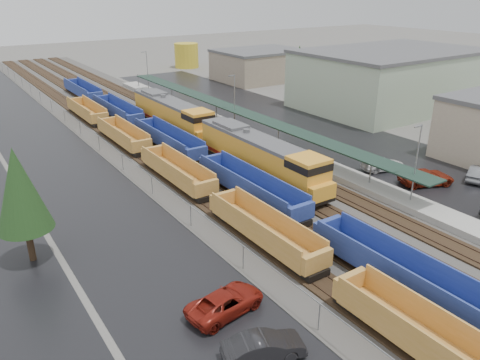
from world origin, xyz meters
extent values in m
cube|color=#302D2B|center=(0.00, 60.00, 0.04)|extent=(20.00, 160.00, 0.08)
cube|color=black|center=(-6.00, 60.00, 0.15)|extent=(2.60, 160.00, 0.15)
cube|color=#473326|center=(-6.72, 60.00, 0.27)|extent=(0.08, 160.00, 0.07)
cube|color=#473326|center=(-5.28, 60.00, 0.27)|extent=(0.08, 160.00, 0.07)
cube|color=black|center=(-2.00, 60.00, 0.15)|extent=(2.60, 160.00, 0.15)
cube|color=#473326|center=(-2.72, 60.00, 0.27)|extent=(0.08, 160.00, 0.07)
cube|color=#473326|center=(-1.28, 60.00, 0.27)|extent=(0.08, 160.00, 0.07)
cube|color=black|center=(2.00, 60.00, 0.15)|extent=(2.60, 160.00, 0.15)
cube|color=#473326|center=(1.28, 60.00, 0.27)|extent=(0.08, 160.00, 0.07)
cube|color=#473326|center=(2.72, 60.00, 0.27)|extent=(0.08, 160.00, 0.07)
cube|color=black|center=(6.00, 60.00, 0.15)|extent=(2.60, 160.00, 0.15)
cube|color=#473326|center=(5.28, 60.00, 0.27)|extent=(0.08, 160.00, 0.07)
cube|color=#473326|center=(6.72, 60.00, 0.27)|extent=(0.08, 160.00, 0.07)
cube|color=black|center=(-15.00, 60.00, 0.01)|extent=(10.00, 160.00, 0.02)
cube|color=black|center=(19.00, 50.00, 0.01)|extent=(16.00, 100.00, 0.02)
cube|color=#9E9B93|center=(9.50, 50.00, 0.35)|extent=(3.00, 80.00, 0.70)
cylinder|color=gray|center=(9.50, 25.00, 1.90)|extent=(0.16, 0.16, 2.40)
cylinder|color=gray|center=(9.50, 40.00, 1.90)|extent=(0.16, 0.16, 2.40)
cylinder|color=gray|center=(9.50, 55.00, 1.90)|extent=(0.16, 0.16, 2.40)
cylinder|color=gray|center=(9.50, 70.00, 1.90)|extent=(0.16, 0.16, 2.40)
cylinder|color=gray|center=(9.50, 85.00, 1.90)|extent=(0.16, 0.16, 2.40)
cube|color=#1A2F25|center=(9.50, 50.00, 3.20)|extent=(2.60, 65.00, 0.15)
cylinder|color=gray|center=(9.50, 20.00, 4.00)|extent=(0.12, 0.12, 8.00)
cube|color=gray|center=(9.00, 20.00, 7.90)|extent=(1.00, 0.15, 0.12)
cylinder|color=gray|center=(9.50, 50.00, 4.00)|extent=(0.12, 0.12, 8.00)
cube|color=gray|center=(9.00, 50.00, 7.90)|extent=(1.00, 0.15, 0.12)
cylinder|color=gray|center=(9.50, 80.00, 4.00)|extent=(0.12, 0.12, 8.00)
cube|color=gray|center=(9.00, 80.00, 7.90)|extent=(1.00, 0.15, 0.12)
cylinder|color=gray|center=(-9.50, 12.00, 1.00)|extent=(0.08, 0.08, 2.00)
cylinder|color=gray|center=(-9.50, 20.00, 1.00)|extent=(0.08, 0.08, 2.00)
cylinder|color=gray|center=(-9.50, 28.00, 1.00)|extent=(0.08, 0.08, 2.00)
cylinder|color=gray|center=(-9.50, 36.00, 1.00)|extent=(0.08, 0.08, 2.00)
cylinder|color=gray|center=(-9.50, 44.00, 1.00)|extent=(0.08, 0.08, 2.00)
cylinder|color=gray|center=(-9.50, 52.00, 1.00)|extent=(0.08, 0.08, 2.00)
cylinder|color=gray|center=(-9.50, 60.00, 1.00)|extent=(0.08, 0.08, 2.00)
cylinder|color=gray|center=(-9.50, 68.00, 1.00)|extent=(0.08, 0.08, 2.00)
cylinder|color=gray|center=(-9.50, 76.00, 1.00)|extent=(0.08, 0.08, 2.00)
cylinder|color=gray|center=(-9.50, 84.00, 1.00)|extent=(0.08, 0.08, 2.00)
cylinder|color=gray|center=(-9.50, 92.00, 1.00)|extent=(0.08, 0.08, 2.00)
cylinder|color=gray|center=(-9.50, 100.00, 1.00)|extent=(0.08, 0.08, 2.00)
cylinder|color=gray|center=(-9.50, 108.00, 1.00)|extent=(0.08, 0.08, 2.00)
cylinder|color=gray|center=(-9.50, 116.00, 1.00)|extent=(0.08, 0.08, 2.00)
cylinder|color=gray|center=(-9.50, 124.00, 1.00)|extent=(0.08, 0.08, 2.00)
cube|color=gray|center=(-9.50, 60.00, 2.00)|extent=(0.05, 160.00, 0.05)
cube|color=#A4B79B|center=(40.00, 48.00, 4.50)|extent=(30.00, 20.00, 9.00)
cube|color=#59595B|center=(40.00, 48.00, 9.25)|extent=(30.60, 20.40, 0.50)
cube|color=gray|center=(36.00, 80.00, 3.00)|extent=(18.00, 14.00, 6.00)
cube|color=#59595B|center=(36.00, 80.00, 6.25)|extent=(18.36, 14.28, 0.50)
ellipsoid|color=#495B47|center=(40.00, 210.00, 0.00)|extent=(196.00, 140.00, 25.20)
ellipsoid|color=#495B47|center=(110.00, 220.00, 0.00)|extent=(168.00, 120.00, 21.60)
cylinder|color=#332316|center=(-22.00, 30.00, 1.35)|extent=(0.50, 0.50, 2.70)
cone|color=black|center=(-22.00, 30.00, 5.85)|extent=(3.96, 3.96, 6.30)
cylinder|color=#332316|center=(28.00, 58.00, 1.50)|extent=(0.50, 0.50, 3.00)
cone|color=black|center=(28.00, 58.00, 6.50)|extent=(4.40, 4.40, 7.00)
cube|color=black|center=(2.00, 34.17, 0.87)|extent=(3.10, 20.70, 0.41)
cube|color=orange|center=(2.00, 35.20, 2.63)|extent=(2.90, 16.56, 3.10)
cube|color=orange|center=(2.00, 26.10, 2.84)|extent=(3.10, 3.31, 3.52)
cube|color=black|center=(2.00, 26.10, 3.87)|extent=(3.16, 3.36, 0.72)
cube|color=orange|center=(2.00, 24.23, 1.80)|extent=(2.90, 1.03, 1.45)
cube|color=#59595B|center=(2.00, 35.20, 4.28)|extent=(2.95, 16.56, 0.36)
cube|color=maroon|center=(0.53, 35.20, 1.39)|extent=(0.04, 16.56, 0.36)
cube|color=maroon|center=(3.47, 35.20, 1.39)|extent=(0.04, 16.56, 0.36)
cube|color=black|center=(2.00, 34.17, 0.46)|extent=(2.28, 6.21, 0.62)
cube|color=black|center=(2.00, 26.92, 0.56)|extent=(2.48, 4.14, 0.52)
cube|color=black|center=(2.00, 41.41, 0.56)|extent=(2.48, 4.14, 0.52)
cylinder|color=#59595B|center=(2.00, 36.24, 4.59)|extent=(0.72, 0.72, 0.52)
cube|color=#59595B|center=(2.00, 39.34, 4.54)|extent=(2.48, 4.14, 0.52)
cube|color=black|center=(2.00, 55.17, 0.87)|extent=(3.10, 20.70, 0.41)
cube|color=orange|center=(2.00, 56.20, 2.63)|extent=(2.90, 16.56, 3.10)
cube|color=orange|center=(2.00, 47.10, 2.84)|extent=(3.10, 3.31, 3.52)
cube|color=black|center=(2.00, 47.10, 3.87)|extent=(3.16, 3.36, 0.72)
cube|color=orange|center=(2.00, 45.23, 1.80)|extent=(2.90, 1.03, 1.45)
cube|color=#59595B|center=(2.00, 56.20, 4.28)|extent=(2.95, 16.56, 0.36)
cube|color=maroon|center=(0.53, 56.20, 1.39)|extent=(0.04, 16.56, 0.36)
cube|color=maroon|center=(3.47, 56.20, 1.39)|extent=(0.04, 16.56, 0.36)
cube|color=black|center=(2.00, 55.17, 0.46)|extent=(2.28, 6.21, 0.62)
cube|color=black|center=(2.00, 47.92, 0.56)|extent=(2.48, 4.14, 0.52)
cube|color=black|center=(2.00, 62.41, 0.56)|extent=(2.48, 4.14, 0.52)
cylinder|color=#59595B|center=(2.00, 57.24, 4.59)|extent=(0.72, 0.72, 0.52)
cube|color=#59595B|center=(2.00, 60.34, 4.54)|extent=(2.48, 4.14, 0.52)
cube|color=#B37E31|center=(-6.00, 6.81, 0.85)|extent=(2.58, 11.88, 0.25)
cube|color=#B37E31|center=(-7.24, 6.81, 1.74)|extent=(0.15, 11.88, 1.79)
cube|color=#B37E31|center=(-4.76, 6.81, 1.74)|extent=(0.15, 11.88, 1.79)
cube|color=#B37E31|center=(-6.00, 12.95, 1.54)|extent=(2.58, 0.50, 1.39)
cube|color=black|center=(-6.00, 12.25, 0.55)|extent=(1.99, 2.18, 0.50)
cube|color=#B37E31|center=(-6.00, 22.16, 0.85)|extent=(2.58, 11.88, 0.25)
cube|color=#B37E31|center=(-7.24, 22.16, 1.74)|extent=(0.15, 11.88, 1.79)
cube|color=#B37E31|center=(-4.76, 22.16, 1.74)|extent=(0.15, 11.88, 1.79)
cube|color=#B37E31|center=(-6.00, 16.03, 1.54)|extent=(2.58, 0.50, 1.39)
cube|color=#B37E31|center=(-6.00, 28.30, 1.54)|extent=(2.58, 0.50, 1.39)
cube|color=black|center=(-6.00, 16.72, 0.55)|extent=(1.99, 2.18, 0.50)
cube|color=black|center=(-6.00, 27.60, 0.55)|extent=(1.99, 2.18, 0.50)
cube|color=#B37E31|center=(-6.00, 37.51, 0.85)|extent=(2.58, 11.88, 0.25)
cube|color=#B37E31|center=(-7.24, 37.51, 1.74)|extent=(0.15, 11.88, 1.79)
cube|color=#B37E31|center=(-4.76, 37.51, 1.74)|extent=(0.15, 11.88, 1.79)
cube|color=#B37E31|center=(-6.00, 31.38, 1.54)|extent=(2.58, 0.50, 1.39)
cube|color=#B37E31|center=(-6.00, 43.65, 1.54)|extent=(2.58, 0.50, 1.39)
cube|color=black|center=(-6.00, 32.07, 0.55)|extent=(1.99, 2.18, 0.50)
cube|color=black|center=(-6.00, 42.95, 0.55)|extent=(1.99, 2.18, 0.50)
cube|color=#B37E31|center=(-6.00, 52.86, 0.85)|extent=(2.58, 11.88, 0.25)
cube|color=#B37E31|center=(-7.24, 52.86, 1.74)|extent=(0.15, 11.88, 1.79)
cube|color=#B37E31|center=(-4.76, 52.86, 1.74)|extent=(0.15, 11.88, 1.79)
cube|color=#B37E31|center=(-6.00, 46.73, 1.54)|extent=(2.58, 0.50, 1.39)
cube|color=#B37E31|center=(-6.00, 59.00, 1.54)|extent=(2.58, 0.50, 1.39)
cube|color=black|center=(-6.00, 47.42, 0.55)|extent=(1.99, 2.18, 0.50)
cube|color=black|center=(-6.00, 58.30, 0.55)|extent=(1.99, 2.18, 0.50)
cube|color=#B37E31|center=(-6.00, 68.21, 0.85)|extent=(2.58, 11.88, 0.25)
cube|color=#B37E31|center=(-7.24, 68.21, 1.74)|extent=(0.15, 11.88, 1.79)
cube|color=#B37E31|center=(-4.76, 68.21, 1.74)|extent=(0.15, 11.88, 1.79)
cube|color=#B37E31|center=(-6.00, 62.08, 1.54)|extent=(2.58, 0.50, 1.39)
cube|color=#B37E31|center=(-6.00, 74.35, 1.54)|extent=(2.58, 0.50, 1.39)
cube|color=black|center=(-6.00, 62.77, 0.55)|extent=(1.99, 2.18, 0.50)
cube|color=black|center=(-6.00, 73.65, 0.55)|extent=(1.99, 2.18, 0.50)
cube|color=navy|center=(-2.00, 11.74, 0.87)|extent=(2.67, 14.43, 0.26)
cube|color=navy|center=(-3.29, 11.74, 1.79)|extent=(0.15, 14.43, 1.85)
cube|color=navy|center=(-0.71, 11.74, 1.79)|extent=(0.15, 14.43, 1.85)
cube|color=navy|center=(-2.00, 19.16, 1.59)|extent=(2.67, 0.51, 1.44)
cube|color=black|center=(-2.00, 18.44, 0.56)|extent=(2.06, 2.26, 0.51)
cube|color=navy|center=(-2.00, 29.77, 0.87)|extent=(2.67, 14.43, 0.26)
cube|color=navy|center=(-3.29, 29.77, 1.79)|extent=(0.15, 14.43, 1.85)
cube|color=navy|center=(-0.71, 29.77, 1.79)|extent=(0.15, 14.43, 1.85)
cube|color=navy|center=(-2.00, 22.35, 1.59)|extent=(2.67, 0.51, 1.44)
cube|color=navy|center=(-2.00, 37.19, 1.59)|extent=(2.67, 0.51, 1.44)
cube|color=black|center=(-2.00, 23.07, 0.56)|extent=(2.06, 2.26, 0.51)
cube|color=black|center=(-2.00, 36.47, 0.56)|extent=(2.06, 2.26, 0.51)
cube|color=navy|center=(-2.00, 47.80, 0.87)|extent=(2.67, 14.43, 0.26)
cube|color=navy|center=(-3.29, 47.80, 1.79)|extent=(0.15, 14.43, 1.85)
cube|color=navy|center=(-0.71, 47.80, 1.79)|extent=(0.15, 14.43, 1.85)
cube|color=navy|center=(-2.00, 40.38, 1.59)|extent=(2.67, 0.51, 1.44)
cube|color=navy|center=(-2.00, 55.22, 1.59)|extent=(2.67, 0.51, 1.44)
cube|color=black|center=(-2.00, 41.10, 0.56)|extent=(2.06, 2.26, 0.51)
cube|color=black|center=(-2.00, 54.50, 0.56)|extent=(2.06, 2.26, 0.51)
cube|color=navy|center=(-2.00, 65.82, 0.87)|extent=(2.67, 14.43, 0.26)
cube|color=navy|center=(-3.29, 65.82, 1.79)|extent=(0.15, 14.43, 1.85)
cube|color=navy|center=(-0.71, 65.82, 1.79)|extent=(0.15, 14.43, 1.85)
cube|color=navy|center=(-2.00, 58.40, 1.59)|extent=(2.67, 0.51, 1.44)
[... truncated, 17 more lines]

